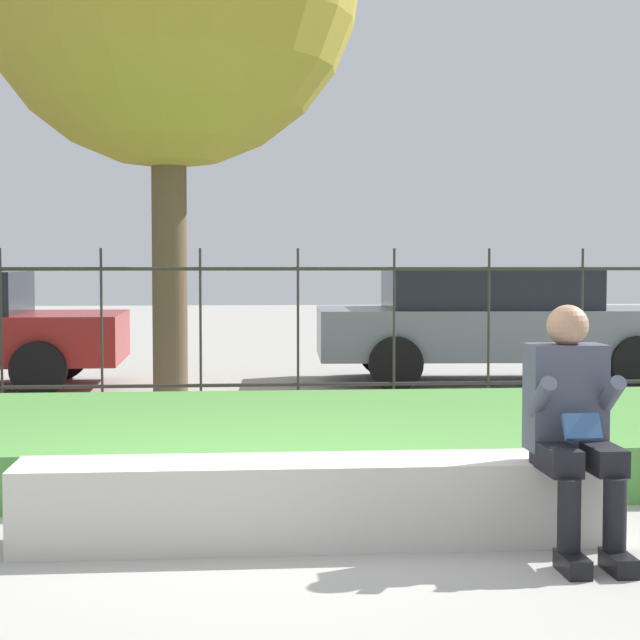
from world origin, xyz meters
The scene contains 6 objects.
ground_plane centered at (0.00, 0.00, 0.00)m, with size 60.00×60.00×0.00m, color #9E9B93.
stone_bench centered at (0.28, 0.00, 0.19)m, with size 3.07×0.48×0.43m.
person_seated_reader centered at (1.52, -0.27, 0.67)m, with size 0.42×0.73×1.23m.
grass_berm centered at (0.00, 2.21, 0.17)m, with size 10.91×3.01×0.34m.
iron_fence centered at (0.00, 4.36, 0.83)m, with size 8.91×0.03×1.57m.
car_parked_right centered at (3.03, 7.17, 0.72)m, with size 4.49×2.06×1.35m.
Camera 1 is at (-0.16, -5.41, 1.45)m, focal length 60.00 mm.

